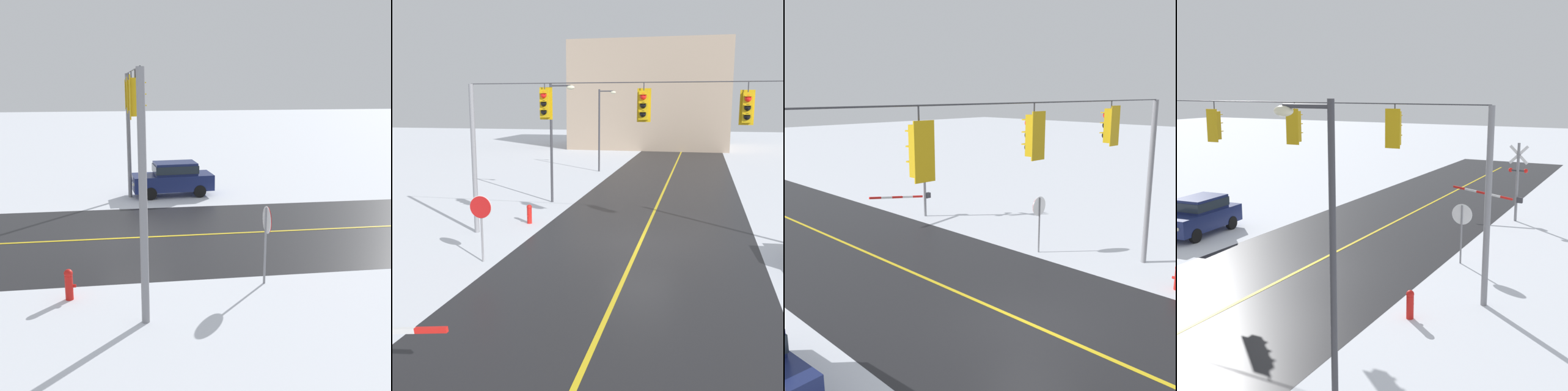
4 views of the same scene
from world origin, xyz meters
The scene contains 7 objects.
ground_plane centered at (0.00, 0.00, 0.00)m, with size 160.00×160.00×0.00m, color silver.
signal_span centered at (-0.02, -0.01, 4.27)m, with size 14.20×0.47×6.22m.
stop_sign centered at (-5.05, -3.64, 1.71)m, with size 0.80×0.09×2.35m.
railroad_crossing centered at (-5.11, -11.49, 2.02)m, with size 3.85×0.31×4.00m.
parked_car_navy centered at (7.11, -2.24, 0.95)m, with size 2.07×4.30×1.74m.
streetlamp_near centered at (-5.59, 7.00, 3.92)m, with size 1.39×0.28×6.50m.
fire_hydrant centered at (-5.35, 2.00, 0.47)m, with size 0.24×0.31×0.88m.
Camera 4 is at (-11.23, 15.80, 6.70)m, focal length 49.67 mm.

